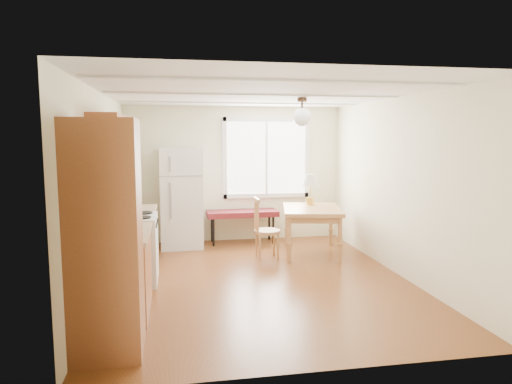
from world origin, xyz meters
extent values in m
cube|color=#4E2510|center=(0.00, 0.00, 0.00)|extent=(4.60, 5.60, 0.12)
cube|color=white|center=(0.00, 0.00, 2.50)|extent=(4.60, 5.60, 0.12)
cube|color=#EEE9BE|center=(0.00, 2.50, 1.25)|extent=(4.60, 0.10, 2.50)
cube|color=#EEE9BE|center=(0.00, -2.50, 1.25)|extent=(4.60, 0.10, 2.50)
cube|color=#EEE9BE|center=(-2.00, 0.00, 1.25)|extent=(0.10, 5.60, 2.50)
cube|color=#EEE9BE|center=(2.00, 0.00, 1.25)|extent=(0.10, 5.60, 2.50)
cube|color=brown|center=(-1.70, -1.85, 1.05)|extent=(0.60, 0.60, 2.10)
cube|color=brown|center=(-1.70, -0.85, 0.43)|extent=(0.60, 1.10, 0.86)
cube|color=tan|center=(-1.69, -0.85, 0.88)|extent=(0.62, 1.14, 0.04)
cube|color=white|center=(-1.68, 0.20, 0.45)|extent=(0.65, 0.76, 0.90)
cube|color=brown|center=(-1.70, 0.95, 0.43)|extent=(0.60, 0.60, 0.86)
cube|color=brown|center=(-1.83, -0.15, 1.85)|extent=(0.33, 1.60, 0.70)
cube|color=white|center=(0.60, 2.48, 1.55)|extent=(1.50, 0.02, 1.35)
cylinder|color=black|center=(0.70, 0.40, 2.46)|extent=(0.14, 0.14, 0.06)
cylinder|color=black|center=(0.70, 0.40, 2.36)|extent=(0.03, 0.03, 0.16)
sphere|color=white|center=(0.70, 0.40, 2.22)|extent=(0.26, 0.26, 0.26)
cube|color=white|center=(-1.00, 2.12, 0.88)|extent=(0.74, 0.74, 1.75)
cube|color=gray|center=(-1.00, 1.76, 1.29)|extent=(0.72, 0.02, 0.02)
cube|color=gray|center=(-1.18, 1.74, 1.05)|extent=(0.03, 0.03, 1.05)
cube|color=#57141B|center=(0.10, 2.22, 0.55)|extent=(1.31, 0.52, 0.10)
cylinder|color=black|center=(-0.44, 2.04, 0.25)|extent=(0.04, 0.04, 0.50)
cylinder|color=black|center=(0.64, 2.04, 0.25)|extent=(0.04, 0.04, 0.50)
cylinder|color=black|center=(-0.44, 2.40, 0.25)|extent=(0.04, 0.04, 0.50)
cylinder|color=black|center=(0.64, 2.40, 0.25)|extent=(0.04, 0.04, 0.50)
cube|color=#A06D3D|center=(1.13, 1.26, 0.74)|extent=(1.16, 1.40, 0.06)
cube|color=#A06D3D|center=(1.13, 1.26, 0.66)|extent=(1.04, 1.28, 0.10)
cylinder|color=#A06D3D|center=(0.63, 0.81, 0.36)|extent=(0.07, 0.07, 0.71)
cylinder|color=#A06D3D|center=(1.40, 0.65, 0.36)|extent=(0.07, 0.07, 0.71)
cylinder|color=#A06D3D|center=(0.86, 1.88, 0.36)|extent=(0.07, 0.07, 0.71)
cylinder|color=#A06D3D|center=(1.63, 1.72, 0.36)|extent=(0.07, 0.07, 0.71)
cylinder|color=#A06D3D|center=(0.34, 1.09, 0.44)|extent=(0.43, 0.43, 0.05)
cylinder|color=#A06D3D|center=(0.20, 0.94, 0.22)|extent=(0.04, 0.04, 0.44)
cylinder|color=#A06D3D|center=(0.49, 0.95, 0.22)|extent=(0.04, 0.04, 0.44)
cylinder|color=#A06D3D|center=(0.19, 1.24, 0.22)|extent=(0.04, 0.04, 0.44)
cylinder|color=#A06D3D|center=(0.48, 1.24, 0.22)|extent=(0.04, 0.04, 0.44)
cylinder|color=gold|center=(1.20, 1.62, 0.83)|extent=(0.14, 0.14, 0.12)
cylinder|color=gold|center=(1.20, 1.62, 1.00)|extent=(0.02, 0.02, 0.20)
cone|color=silver|center=(1.20, 1.62, 1.20)|extent=(0.31, 0.31, 0.20)
cube|color=black|center=(-1.72, -0.98, 0.94)|extent=(0.23, 0.26, 0.08)
cube|color=black|center=(-1.72, -1.07, 1.13)|extent=(0.20, 0.10, 0.30)
cylinder|color=black|center=(-1.72, -0.92, 1.05)|extent=(0.15, 0.15, 0.13)
cylinder|color=red|center=(-1.73, -0.58, 1.00)|extent=(0.13, 0.13, 0.19)
sphere|color=red|center=(-1.73, -0.58, 1.12)|extent=(0.07, 0.07, 0.07)
camera|label=1|loc=(-1.07, -5.94, 1.94)|focal=32.00mm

